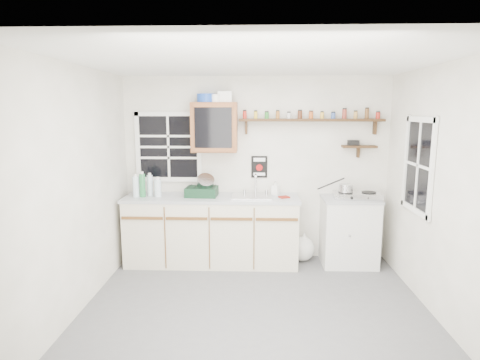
% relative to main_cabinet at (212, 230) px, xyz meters
% --- Properties ---
extents(room, '(3.64, 3.24, 2.54)m').
position_rel_main_cabinet_xyz_m(room, '(0.58, -1.30, 0.79)').
color(room, '#555558').
rests_on(room, ground).
extents(main_cabinet, '(2.31, 0.63, 0.92)m').
position_rel_main_cabinet_xyz_m(main_cabinet, '(0.00, 0.00, 0.00)').
color(main_cabinet, beige).
rests_on(main_cabinet, floor).
extents(right_cabinet, '(0.73, 0.57, 0.91)m').
position_rel_main_cabinet_xyz_m(right_cabinet, '(1.83, 0.03, -0.01)').
color(right_cabinet, silver).
rests_on(right_cabinet, floor).
extents(sink, '(0.52, 0.44, 0.29)m').
position_rel_main_cabinet_xyz_m(sink, '(0.54, 0.01, 0.47)').
color(sink, '#B8B7BC').
rests_on(sink, main_cabinet).
extents(upper_cabinet, '(0.60, 0.32, 0.65)m').
position_rel_main_cabinet_xyz_m(upper_cabinet, '(0.03, 0.14, 1.36)').
color(upper_cabinet, brown).
rests_on(upper_cabinet, wall_back).
extents(upper_cabinet_clutter, '(0.46, 0.24, 0.14)m').
position_rel_main_cabinet_xyz_m(upper_cabinet_clutter, '(0.03, 0.14, 1.75)').
color(upper_cabinet_clutter, '#183EA0').
rests_on(upper_cabinet_clutter, upper_cabinet).
extents(spice_shelf, '(1.91, 0.18, 0.35)m').
position_rel_main_cabinet_xyz_m(spice_shelf, '(1.32, 0.21, 1.47)').
color(spice_shelf, '#311B0D').
rests_on(spice_shelf, wall_back).
extents(secondary_shelf, '(0.45, 0.16, 0.24)m').
position_rel_main_cabinet_xyz_m(secondary_shelf, '(1.94, 0.22, 1.12)').
color(secondary_shelf, '#311B0D').
rests_on(secondary_shelf, wall_back).
extents(warning_sign, '(0.22, 0.02, 0.30)m').
position_rel_main_cabinet_xyz_m(warning_sign, '(0.63, 0.29, 0.82)').
color(warning_sign, black).
rests_on(warning_sign, wall_back).
extents(window_back, '(0.93, 0.03, 0.98)m').
position_rel_main_cabinet_xyz_m(window_back, '(-0.62, 0.29, 1.09)').
color(window_back, black).
rests_on(window_back, wall_back).
extents(window_right, '(0.03, 0.78, 1.08)m').
position_rel_main_cabinet_xyz_m(window_right, '(2.37, -0.75, 0.99)').
color(window_right, black).
rests_on(window_right, wall_back).
extents(water_bottles, '(0.37, 0.16, 0.34)m').
position_rel_main_cabinet_xyz_m(water_bottles, '(-0.86, -0.03, 0.60)').
color(water_bottles, silver).
rests_on(water_bottles, main_cabinet).
extents(dish_rack, '(0.43, 0.33, 0.31)m').
position_rel_main_cabinet_xyz_m(dish_rack, '(-0.11, 0.02, 0.56)').
color(dish_rack, black).
rests_on(dish_rack, main_cabinet).
extents(soap_bottle, '(0.12, 0.12, 0.19)m').
position_rel_main_cabinet_xyz_m(soap_bottle, '(0.85, 0.15, 0.55)').
color(soap_bottle, white).
rests_on(soap_bottle, main_cabinet).
extents(rag, '(0.16, 0.15, 0.02)m').
position_rel_main_cabinet_xyz_m(rag, '(0.96, -0.04, 0.47)').
color(rag, maroon).
rests_on(rag, main_cabinet).
extents(hotplate, '(0.63, 0.38, 0.09)m').
position_rel_main_cabinet_xyz_m(hotplate, '(1.91, 0.01, 0.49)').
color(hotplate, '#B8B7BC').
rests_on(hotplate, right_cabinet).
extents(saucepan, '(0.44, 0.21, 0.19)m').
position_rel_main_cabinet_xyz_m(saucepan, '(1.76, 0.01, 0.58)').
color(saucepan, '#B8B7BC').
rests_on(saucepan, hotplate).
extents(trash_bag, '(0.37, 0.34, 0.42)m').
position_rel_main_cabinet_xyz_m(trash_bag, '(1.24, 0.10, -0.28)').
color(trash_bag, silver).
rests_on(trash_bag, floor).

